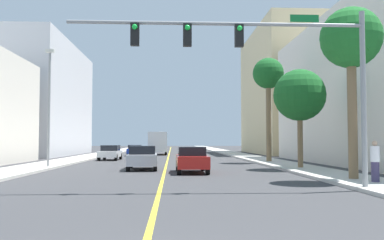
{
  "coord_description": "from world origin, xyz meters",
  "views": [
    {
      "loc": [
        0.48,
        -4.71,
        1.87
      ],
      "look_at": [
        1.43,
        15.19,
        2.88
      ],
      "focal_mm": 38.19,
      "sensor_mm": 36.0,
      "label": 1
    }
  ],
  "objects_px": {
    "car_red": "(192,159)",
    "palm_far": "(268,76)",
    "pedestrian": "(375,161)",
    "traffic_signal_mast": "(265,55)",
    "street_lamp": "(49,101)",
    "car_silver": "(142,157)",
    "car_white": "(110,152)",
    "delivery_truck": "(158,143)",
    "palm_near": "(351,41)",
    "palm_mid": "(300,96)",
    "car_blue": "(135,150)"
  },
  "relations": [
    {
      "from": "car_white",
      "to": "car_silver",
      "type": "relative_size",
      "value": 0.89
    },
    {
      "from": "palm_mid",
      "to": "pedestrian",
      "type": "xyz_separation_m",
      "value": [
        0.21,
        -9.34,
        -3.79
      ]
    },
    {
      "from": "street_lamp",
      "to": "delivery_truck",
      "type": "relative_size",
      "value": 1.11
    },
    {
      "from": "traffic_signal_mast",
      "to": "car_silver",
      "type": "distance_m",
      "value": 13.45
    },
    {
      "from": "palm_mid",
      "to": "delivery_truck",
      "type": "distance_m",
      "value": 30.19
    },
    {
      "from": "street_lamp",
      "to": "car_white",
      "type": "height_order",
      "value": "street_lamp"
    },
    {
      "from": "car_silver",
      "to": "car_white",
      "type": "bearing_deg",
      "value": 104.69
    },
    {
      "from": "car_white",
      "to": "car_blue",
      "type": "height_order",
      "value": "car_white"
    },
    {
      "from": "street_lamp",
      "to": "car_blue",
      "type": "bearing_deg",
      "value": 80.9
    },
    {
      "from": "street_lamp",
      "to": "car_blue",
      "type": "height_order",
      "value": "street_lamp"
    },
    {
      "from": "palm_mid",
      "to": "car_red",
      "type": "relative_size",
      "value": 1.53
    },
    {
      "from": "palm_mid",
      "to": "pedestrian",
      "type": "bearing_deg",
      "value": -88.73
    },
    {
      "from": "pedestrian",
      "to": "palm_mid",
      "type": "bearing_deg",
      "value": 14.38
    },
    {
      "from": "traffic_signal_mast",
      "to": "palm_near",
      "type": "height_order",
      "value": "palm_near"
    },
    {
      "from": "car_white",
      "to": "palm_mid",
      "type": "bearing_deg",
      "value": 137.77
    },
    {
      "from": "car_silver",
      "to": "car_blue",
      "type": "height_order",
      "value": "car_silver"
    },
    {
      "from": "palm_near",
      "to": "car_white",
      "type": "height_order",
      "value": "palm_near"
    },
    {
      "from": "palm_mid",
      "to": "delivery_truck",
      "type": "relative_size",
      "value": 0.9
    },
    {
      "from": "traffic_signal_mast",
      "to": "palm_near",
      "type": "xyz_separation_m",
      "value": [
        4.76,
        3.17,
        1.35
      ]
    },
    {
      "from": "traffic_signal_mast",
      "to": "car_silver",
      "type": "height_order",
      "value": "traffic_signal_mast"
    },
    {
      "from": "palm_near",
      "to": "traffic_signal_mast",
      "type": "bearing_deg",
      "value": -146.3
    },
    {
      "from": "car_white",
      "to": "delivery_truck",
      "type": "distance_m",
      "value": 15.29
    },
    {
      "from": "car_red",
      "to": "palm_far",
      "type": "bearing_deg",
      "value": 54.49
    },
    {
      "from": "car_blue",
      "to": "delivery_truck",
      "type": "bearing_deg",
      "value": 52.75
    },
    {
      "from": "car_silver",
      "to": "palm_near",
      "type": "bearing_deg",
      "value": -42.15
    },
    {
      "from": "car_white",
      "to": "car_silver",
      "type": "xyz_separation_m",
      "value": [
        4.03,
        -12.98,
        0.05
      ]
    },
    {
      "from": "car_white",
      "to": "car_blue",
      "type": "xyz_separation_m",
      "value": [
        1.38,
        11.03,
        -0.03
      ]
    },
    {
      "from": "palm_near",
      "to": "pedestrian",
      "type": "relative_size",
      "value": 4.57
    },
    {
      "from": "palm_mid",
      "to": "palm_far",
      "type": "bearing_deg",
      "value": 91.28
    },
    {
      "from": "traffic_signal_mast",
      "to": "street_lamp",
      "type": "bearing_deg",
      "value": 132.91
    },
    {
      "from": "palm_far",
      "to": "car_silver",
      "type": "bearing_deg",
      "value": -143.84
    },
    {
      "from": "palm_far",
      "to": "pedestrian",
      "type": "distance_m",
      "value": 18.31
    },
    {
      "from": "palm_near",
      "to": "delivery_truck",
      "type": "relative_size",
      "value": 1.11
    },
    {
      "from": "palm_mid",
      "to": "delivery_truck",
      "type": "height_order",
      "value": "palm_mid"
    },
    {
      "from": "street_lamp",
      "to": "palm_mid",
      "type": "relative_size",
      "value": 1.23
    },
    {
      "from": "palm_far",
      "to": "car_red",
      "type": "distance_m",
      "value": 13.82
    },
    {
      "from": "car_red",
      "to": "car_blue",
      "type": "distance_m",
      "value": 27.3
    },
    {
      "from": "car_red",
      "to": "car_blue",
      "type": "height_order",
      "value": "car_red"
    },
    {
      "from": "street_lamp",
      "to": "palm_far",
      "type": "height_order",
      "value": "palm_far"
    },
    {
      "from": "car_red",
      "to": "car_blue",
      "type": "relative_size",
      "value": 0.98
    },
    {
      "from": "street_lamp",
      "to": "car_blue",
      "type": "distance_m",
      "value": 23.56
    },
    {
      "from": "delivery_truck",
      "to": "palm_near",
      "type": "bearing_deg",
      "value": -75.36
    },
    {
      "from": "street_lamp",
      "to": "palm_far",
      "type": "relative_size",
      "value": 0.9
    },
    {
      "from": "palm_far",
      "to": "car_white",
      "type": "relative_size",
      "value": 2.21
    },
    {
      "from": "car_silver",
      "to": "delivery_truck",
      "type": "xyz_separation_m",
      "value": [
        0.0,
        27.7,
        0.8
      ]
    },
    {
      "from": "car_blue",
      "to": "pedestrian",
      "type": "xyz_separation_m",
      "value": [
        13.05,
        -33.87,
        0.3
      ]
    },
    {
      "from": "car_white",
      "to": "car_red",
      "type": "relative_size",
      "value": 0.94
    },
    {
      "from": "palm_near",
      "to": "car_silver",
      "type": "height_order",
      "value": "palm_near"
    },
    {
      "from": "street_lamp",
      "to": "delivery_truck",
      "type": "xyz_separation_m",
      "value": [
        6.33,
        26.65,
        -2.91
      ]
    },
    {
      "from": "palm_near",
      "to": "delivery_truck",
      "type": "height_order",
      "value": "palm_near"
    }
  ]
}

